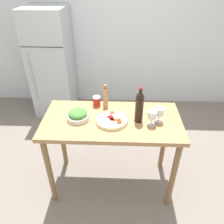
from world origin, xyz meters
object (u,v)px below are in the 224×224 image
(salad_bowl, at_px, (78,115))
(refrigerator, at_px, (52,64))
(homemade_pizza, at_px, (112,120))
(salt_canister, at_px, (97,101))
(wine_bottle, at_px, (139,107))
(wine_glass_near, at_px, (152,115))
(wine_glass_far, at_px, (159,112))
(pepper_mill, at_px, (105,97))

(salad_bowl, bearing_deg, refrigerator, 113.93)
(homemade_pizza, distance_m, salt_canister, 0.33)
(refrigerator, bearing_deg, wine_bottle, -51.12)
(refrigerator, distance_m, homemade_pizza, 1.91)
(wine_bottle, bearing_deg, wine_glass_near, -24.67)
(refrigerator, bearing_deg, wine_glass_far, -47.19)
(wine_glass_near, height_order, homemade_pizza, wine_glass_near)
(wine_glass_far, height_order, salad_bowl, wine_glass_far)
(salad_bowl, distance_m, homemade_pizza, 0.33)
(pepper_mill, height_order, salt_canister, pepper_mill)
(wine_glass_far, bearing_deg, homemade_pizza, -177.02)
(wine_bottle, bearing_deg, salt_canister, 148.71)
(pepper_mill, bearing_deg, homemade_pizza, -73.51)
(wine_bottle, relative_size, pepper_mill, 1.30)
(homemade_pizza, bearing_deg, wine_bottle, 5.14)
(wine_glass_far, xyz_separation_m, homemade_pizza, (-0.44, -0.02, -0.09))
(homemade_pizza, height_order, salt_canister, salt_canister)
(wine_bottle, xyz_separation_m, wine_glass_near, (0.12, -0.05, -0.06))
(wine_glass_far, xyz_separation_m, salt_canister, (-0.61, 0.26, -0.05))
(wine_glass_near, xyz_separation_m, salad_bowl, (-0.70, 0.06, -0.06))
(wine_glass_near, distance_m, pepper_mill, 0.52)
(pepper_mill, height_order, homemade_pizza, pepper_mill)
(salt_canister, bearing_deg, refrigerator, 122.79)
(homemade_pizza, bearing_deg, wine_glass_near, -4.72)
(wine_bottle, xyz_separation_m, pepper_mill, (-0.33, 0.22, -0.03))
(salt_canister, bearing_deg, salad_bowl, -121.98)
(wine_glass_far, relative_size, salad_bowl, 0.68)
(refrigerator, bearing_deg, salt_canister, -57.21)
(pepper_mill, relative_size, homemade_pizza, 0.90)
(salad_bowl, bearing_deg, homemade_pizza, -5.39)
(wine_glass_near, bearing_deg, wine_bottle, 155.33)
(wine_glass_near, xyz_separation_m, salt_canister, (-0.54, 0.31, -0.05))
(wine_glass_far, distance_m, homemade_pizza, 0.45)
(wine_glass_near, relative_size, homemade_pizza, 0.48)
(wine_bottle, height_order, homemade_pizza, wine_bottle)
(homemade_pizza, xyz_separation_m, salt_canister, (-0.17, 0.28, 0.04))
(salad_bowl, bearing_deg, wine_bottle, -0.76)
(wine_bottle, height_order, wine_glass_near, wine_bottle)
(wine_bottle, xyz_separation_m, salt_canister, (-0.42, 0.26, -0.11))
(wine_glass_far, distance_m, salad_bowl, 0.77)
(wine_bottle, xyz_separation_m, wine_glass_far, (0.19, 0.00, -0.06))
(homemade_pizza, bearing_deg, pepper_mill, 106.49)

